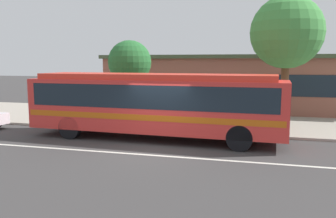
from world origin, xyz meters
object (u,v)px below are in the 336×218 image
(pedestrian_walking_along_curb, at_px, (272,110))
(street_tree_near_stop, at_px, (130,63))
(pedestrian_standing_by_tree, at_px, (229,111))
(transit_bus, at_px, (155,101))
(pedestrian_waiting_near_sign, at_px, (280,110))
(street_tree_mid_block, at_px, (287,33))
(bus_stop_sign, at_px, (265,100))

(pedestrian_walking_along_curb, xyz_separation_m, street_tree_near_stop, (-7.63, 1.75, 2.15))
(pedestrian_standing_by_tree, bearing_deg, transit_bus, -143.88)
(pedestrian_waiting_near_sign, bearing_deg, pedestrian_walking_along_curb, -121.83)
(pedestrian_walking_along_curb, height_order, street_tree_near_stop, street_tree_near_stop)
(street_tree_mid_block, bearing_deg, street_tree_near_stop, 177.75)
(bus_stop_sign, bearing_deg, pedestrian_walking_along_curb, 46.81)
(pedestrian_walking_along_curb, distance_m, street_tree_mid_block, 3.91)
(transit_bus, distance_m, street_tree_near_stop, 5.10)
(pedestrian_walking_along_curb, bearing_deg, transit_bus, -155.27)
(pedestrian_waiting_near_sign, relative_size, bus_stop_sign, 0.68)
(transit_bus, xyz_separation_m, bus_stop_sign, (4.59, 1.90, 0.01))
(street_tree_mid_block, bearing_deg, pedestrian_walking_along_curb, -112.24)
(street_tree_near_stop, distance_m, street_tree_mid_block, 8.34)
(pedestrian_waiting_near_sign, xyz_separation_m, pedestrian_walking_along_curb, (-0.39, -0.63, 0.06))
(pedestrian_standing_by_tree, distance_m, bus_stop_sign, 1.74)
(transit_bus, xyz_separation_m, pedestrian_standing_by_tree, (2.98, 2.18, -0.61))
(pedestrian_standing_by_tree, bearing_deg, street_tree_near_stop, 161.99)
(street_tree_near_stop, relative_size, street_tree_mid_block, 0.69)
(bus_stop_sign, bearing_deg, street_tree_mid_block, 62.59)
(transit_bus, height_order, street_tree_near_stop, street_tree_near_stop)
(transit_bus, bearing_deg, street_tree_mid_block, 33.82)
(transit_bus, bearing_deg, bus_stop_sign, 22.53)
(pedestrian_walking_along_curb, relative_size, pedestrian_standing_by_tree, 1.09)
(pedestrian_waiting_near_sign, height_order, bus_stop_sign, bus_stop_sign)
(pedestrian_walking_along_curb, relative_size, street_tree_near_stop, 0.39)
(transit_bus, height_order, pedestrian_waiting_near_sign, transit_bus)
(transit_bus, relative_size, bus_stop_sign, 4.66)
(pedestrian_waiting_near_sign, bearing_deg, pedestrian_standing_by_tree, -162.83)
(transit_bus, relative_size, pedestrian_waiting_near_sign, 6.83)
(street_tree_near_stop, xyz_separation_m, street_tree_mid_block, (8.21, -0.32, 1.45))
(pedestrian_walking_along_curb, height_order, street_tree_mid_block, street_tree_mid_block)
(transit_bus, height_order, bus_stop_sign, transit_bus)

